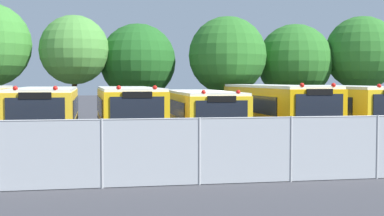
{
  "coord_description": "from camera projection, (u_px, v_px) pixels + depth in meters",
  "views": [
    {
      "loc": [
        -5.02,
        -24.97,
        2.9
      ],
      "look_at": [
        -0.49,
        0.0,
        1.6
      ],
      "focal_mm": 51.22,
      "sensor_mm": 36.0,
      "label": 1
    }
  ],
  "objects": [
    {
      "name": "school_bus_3",
      "position": [
        201.0,
        114.0,
        25.58
      ],
      "size": [
        2.73,
        9.28,
        2.52
      ],
      "rotation": [
        0.0,
        0.0,
        3.12
      ],
      "color": "yellow",
      "rests_on": "ground_plane"
    },
    {
      "name": "ground_plane",
      "position": [
        202.0,
        142.0,
        25.58
      ],
      "size": [
        160.0,
        160.0,
        0.0
      ],
      "primitive_type": "plane",
      "color": "#38383D"
    },
    {
      "name": "school_bus_4",
      "position": [
        274.0,
        110.0,
        26.18
      ],
      "size": [
        2.47,
        10.7,
        2.79
      ],
      "rotation": [
        0.0,
        0.0,
        3.15
      ],
      "color": "#EAA80C",
      "rests_on": "ground_plane"
    },
    {
      "name": "school_bus_5",
      "position": [
        345.0,
        110.0,
        26.86
      ],
      "size": [
        2.6,
        9.44,
        2.75
      ],
      "rotation": [
        0.0,
        0.0,
        3.14
      ],
      "color": "yellow",
      "rests_on": "ground_plane"
    },
    {
      "name": "school_bus_1",
      "position": [
        46.0,
        114.0,
        24.11
      ],
      "size": [
        2.63,
        9.52,
        2.69
      ],
      "rotation": [
        0.0,
        0.0,
        3.14
      ],
      "color": "yellow",
      "rests_on": "ground_plane"
    },
    {
      "name": "tree_4",
      "position": [
        230.0,
        54.0,
        33.49
      ],
      "size": [
        4.78,
        4.78,
        6.8
      ],
      "color": "#4C3823",
      "rests_on": "ground_plane"
    },
    {
      "name": "tree_3",
      "position": [
        139.0,
        63.0,
        34.12
      ],
      "size": [
        4.72,
        4.72,
        6.41
      ],
      "color": "#4C3823",
      "rests_on": "ground_plane"
    },
    {
      "name": "tree_6",
      "position": [
        362.0,
        52.0,
        35.11
      ],
      "size": [
        4.72,
        4.72,
        7.0
      ],
      "color": "#4C3823",
      "rests_on": "ground_plane"
    },
    {
      "name": "school_bus_2",
      "position": [
        128.0,
        113.0,
        24.85
      ],
      "size": [
        2.69,
        9.25,
        2.7
      ],
      "rotation": [
        0.0,
        0.0,
        3.16
      ],
      "color": "yellow",
      "rests_on": "ground_plane"
    },
    {
      "name": "traffic_cone",
      "position": [
        334.0,
        165.0,
        16.94
      ],
      "size": [
        0.39,
        0.39,
        0.52
      ],
      "primitive_type": "cone",
      "color": "#EA5914",
      "rests_on": "ground_plane"
    },
    {
      "name": "tree_2",
      "position": [
        76.0,
        50.0,
        32.4
      ],
      "size": [
        4.12,
        4.12,
        6.75
      ],
      "color": "#4C3823",
      "rests_on": "ground_plane"
    },
    {
      "name": "tree_5",
      "position": [
        294.0,
        61.0,
        35.3
      ],
      "size": [
        4.85,
        4.85,
        6.5
      ],
      "color": "#4C3823",
      "rests_on": "ground_plane"
    },
    {
      "name": "chainlink_fence",
      "position": [
        291.0,
        148.0,
        15.54
      ],
      "size": [
        26.62,
        0.07,
        1.88
      ],
      "color": "#9EA0A3",
      "rests_on": "ground_plane"
    }
  ]
}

